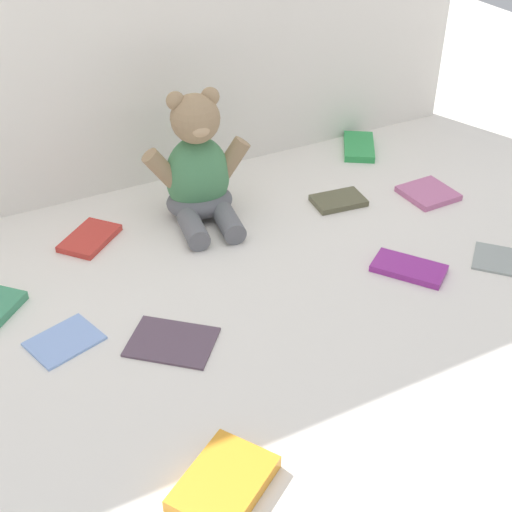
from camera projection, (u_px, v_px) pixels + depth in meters
ground_plane at (221, 277)px, 1.21m from camera, size 3.20×3.20×0.00m
backdrop_drape at (125, 11)px, 1.29m from camera, size 1.53×0.03×0.71m
teddy_bear at (199, 172)px, 1.33m from camera, size 0.21×0.20×0.25m
book_case_0 at (64, 340)px, 1.07m from camera, size 0.12×0.11×0.01m
book_case_2 at (409, 268)px, 1.22m from camera, size 0.12×0.14×0.01m
book_case_3 at (359, 147)px, 1.61m from camera, size 0.13×0.15×0.02m
book_case_4 at (224, 483)px, 0.85m from camera, size 0.16×0.14×0.02m
book_case_5 at (510, 261)px, 1.25m from camera, size 0.15×0.15×0.01m
book_case_6 at (90, 238)px, 1.30m from camera, size 0.13×0.13×0.01m
book_case_7 at (338, 201)px, 1.41m from camera, size 0.11×0.08×0.01m
book_case_8 at (172, 341)px, 1.07m from camera, size 0.16×0.16×0.01m
book_case_9 at (428, 193)px, 1.44m from camera, size 0.10×0.10×0.01m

